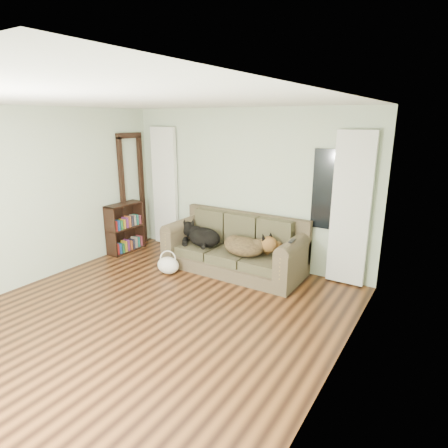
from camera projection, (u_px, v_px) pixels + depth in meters
The scene contains 15 objects.
floor at pixel (145, 320), 4.65m from camera, with size 5.00×5.00×0.00m, color black.
ceiling at pixel (131, 101), 3.95m from camera, with size 5.00×5.00×0.00m, color white.
wall_back at pixel (244, 187), 6.34m from camera, with size 4.50×0.04×2.60m, color #B4C3A2.
wall_left at pixel (26, 198), 5.45m from camera, with size 0.04×5.00×2.60m, color #B4C3A2.
wall_right at pixel (333, 257), 3.15m from camera, with size 0.04×5.00×2.60m, color #B4C3A2.
curtain_left at pixel (165, 187), 7.18m from camera, with size 0.55×0.08×2.25m, color silver.
curtain_right at pixel (351, 210), 5.39m from camera, with size 0.55×0.08×2.25m, color silver.
window_pane at pixel (329, 190), 5.54m from camera, with size 0.50×0.03×1.20m, color black.
door_casing at pixel (133, 193), 7.17m from camera, with size 0.07×0.60×2.10m, color black.
sofa at pixel (233, 244), 6.09m from camera, with size 2.30×0.99×0.94m, color #40382B.
dog_black_lab at pixel (202, 237), 6.35m from camera, with size 0.70×0.49×0.30m, color black.
dog_shepherd at pixel (247, 247), 5.84m from camera, with size 0.72×0.51×0.32m, color black.
tv_remote at pixel (292, 241), 5.37m from camera, with size 0.05×0.18×0.02m, color black.
tote_bag at pixel (168, 264), 6.03m from camera, with size 0.38×0.29×0.27m, color white.
bookshelf at pixel (125, 225), 6.97m from camera, with size 0.28×0.73×0.92m, color black.
Camera 1 is at (3.04, -2.99, 2.42)m, focal length 30.00 mm.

